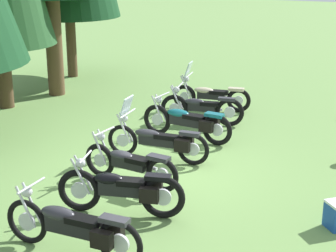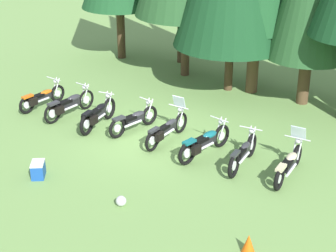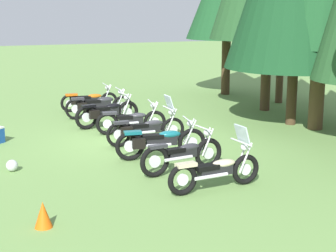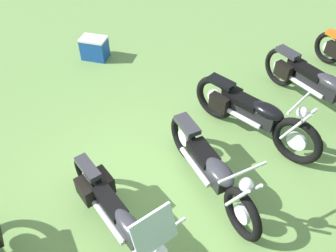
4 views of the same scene
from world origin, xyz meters
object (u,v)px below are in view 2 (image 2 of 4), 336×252
object	(u,v)px
picnic_cooler	(38,170)
traffic_cone	(248,244)
motorcycle_1	(69,104)
motorcycle_3	(134,119)
motorcycle_7	(289,163)
motorcycle_4	(167,129)
motorcycle_6	(243,153)
dropped_helmet	(121,201)
motorcycle_0	(41,97)
motorcycle_5	(204,142)
motorcycle_2	(98,114)

from	to	relation	value
picnic_cooler	traffic_cone	world-z (taller)	traffic_cone
motorcycle_1	motorcycle_3	size ratio (longest dim) A/B	1.10
motorcycle_7	motorcycle_4	bearing A→B (deg)	86.60
motorcycle_1	motorcycle_6	size ratio (longest dim) A/B	1.08
motorcycle_6	motorcycle_7	bearing A→B (deg)	-89.72
motorcycle_1	dropped_helmet	size ratio (longest dim) A/B	8.43
motorcycle_0	motorcycle_5	xyz separation A→B (m)	(6.97, 0.36, 0.05)
motorcycle_3	motorcycle_4	distance (m)	1.37
motorcycle_7	picnic_cooler	distance (m)	7.18
motorcycle_2	motorcycle_1	bearing A→B (deg)	75.82
motorcycle_1	motorcycle_5	distance (m)	5.58
motorcycle_3	motorcycle_7	xyz separation A→B (m)	(5.55, 0.23, 0.01)
motorcycle_1	motorcycle_2	size ratio (longest dim) A/B	1.06
motorcycle_0	motorcycle_7	bearing A→B (deg)	-84.55
motorcycle_3	traffic_cone	xyz separation A→B (m)	(6.31, -3.52, -0.19)
motorcycle_5	traffic_cone	xyz separation A→B (m)	(3.42, -3.41, -0.23)
motorcycle_6	picnic_cooler	world-z (taller)	motorcycle_6
motorcycle_3	motorcycle_4	xyz separation A→B (m)	(1.37, -0.01, 0.03)
motorcycle_5	traffic_cone	bearing A→B (deg)	-127.89
motorcycle_1	dropped_helmet	world-z (taller)	motorcycle_1
motorcycle_1	motorcycle_6	world-z (taller)	motorcycle_6
motorcycle_7	picnic_cooler	xyz separation A→B (m)	(-5.78, -4.26, -0.21)
motorcycle_4	motorcycle_5	xyz separation A→B (m)	(1.51, -0.10, 0.01)
motorcycle_3	motorcycle_5	size ratio (longest dim) A/B	0.91
motorcycle_0	picnic_cooler	xyz separation A→B (m)	(3.86, -3.56, -0.18)
motorcycle_3	motorcycle_5	bearing A→B (deg)	-84.28
motorcycle_1	motorcycle_2	distance (m)	1.46
motorcycle_1	dropped_helmet	distance (m)	6.33
motorcycle_0	motorcycle_5	world-z (taller)	motorcycle_5
traffic_cone	dropped_helmet	bearing A→B (deg)	-176.11
traffic_cone	motorcycle_0	bearing A→B (deg)	163.64
motorcycle_7	motorcycle_2	bearing A→B (deg)	89.28
motorcycle_2	motorcycle_6	bearing A→B (deg)	-96.98
motorcycle_0	traffic_cone	size ratio (longest dim) A/B	4.48
motorcycle_4	dropped_helmet	xyz separation A→B (m)	(1.30, -3.76, -0.32)
motorcycle_5	motorcycle_7	distance (m)	2.68
motorcycle_6	traffic_cone	size ratio (longest dim) A/B	4.59
picnic_cooler	motorcycle_6	bearing A→B (deg)	42.51
motorcycle_2	motorcycle_0	bearing A→B (deg)	77.79
traffic_cone	motorcycle_3	bearing A→B (deg)	150.84
motorcycle_4	motorcycle_2	bearing A→B (deg)	97.82
motorcycle_2	motorcycle_7	xyz separation A→B (m)	(6.77, 0.70, -0.03)
motorcycle_3	motorcycle_6	size ratio (longest dim) A/B	0.98
motorcycle_2	motorcycle_7	bearing A→B (deg)	-96.18
motorcycle_0	motorcycle_3	size ratio (longest dim) A/B	0.99
motorcycle_0	motorcycle_7	world-z (taller)	motorcycle_7
motorcycle_2	motorcycle_4	distance (m)	2.64
motorcycle_3	dropped_helmet	world-z (taller)	motorcycle_3
motorcycle_5	motorcycle_6	bearing A→B (deg)	-77.81
motorcycle_5	motorcycle_7	size ratio (longest dim) A/B	1.06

